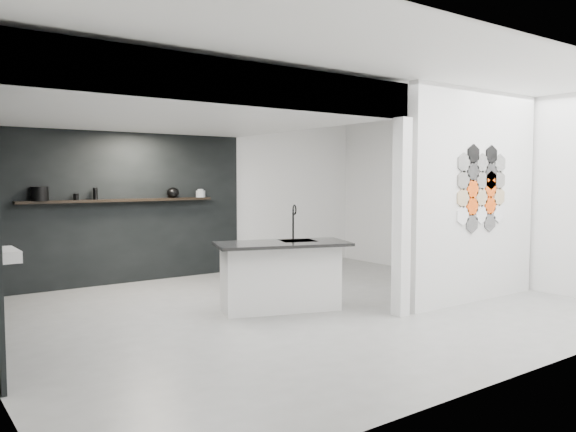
{
  "coord_description": "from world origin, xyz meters",
  "views": [
    {
      "loc": [
        -4.15,
        -5.58,
        1.65
      ],
      "look_at": [
        0.1,
        0.3,
        1.15
      ],
      "focal_mm": 35.0,
      "sensor_mm": 36.0,
      "label": 1
    }
  ],
  "objects_px": {
    "glass_bowl": "(201,194)",
    "glass_vase": "(201,193)",
    "kettle": "(173,193)",
    "bottle_dark": "(95,194)",
    "partition_panel": "(475,196)",
    "stockpot": "(39,194)",
    "utensil_cup": "(76,197)",
    "kitchen_island": "(281,275)"
  },
  "relations": [
    {
      "from": "glass_vase",
      "to": "partition_panel",
      "type": "bearing_deg",
      "value": -61.77
    },
    {
      "from": "glass_vase",
      "to": "utensil_cup",
      "type": "bearing_deg",
      "value": 180.0
    },
    {
      "from": "utensil_cup",
      "to": "kettle",
      "type": "bearing_deg",
      "value": 0.0
    },
    {
      "from": "partition_panel",
      "to": "bottle_dark",
      "type": "xyz_separation_m",
      "value": [
        -3.81,
        3.87,
        0.01
      ]
    },
    {
      "from": "kettle",
      "to": "glass_vase",
      "type": "bearing_deg",
      "value": 6.41
    },
    {
      "from": "kitchen_island",
      "to": "glass_vase",
      "type": "distance_m",
      "value": 2.98
    },
    {
      "from": "kettle",
      "to": "glass_vase",
      "type": "distance_m",
      "value": 0.5
    },
    {
      "from": "utensil_cup",
      "to": "kitchen_island",
      "type": "bearing_deg",
      "value": -59.06
    },
    {
      "from": "utensil_cup",
      "to": "glass_vase",
      "type": "bearing_deg",
      "value": 0.0
    },
    {
      "from": "glass_vase",
      "to": "utensil_cup",
      "type": "distance_m",
      "value": 2.02
    },
    {
      "from": "kitchen_island",
      "to": "bottle_dark",
      "type": "distance_m",
      "value": 3.28
    },
    {
      "from": "kitchen_island",
      "to": "glass_bowl",
      "type": "distance_m",
      "value": 2.98
    },
    {
      "from": "glass_bowl",
      "to": "bottle_dark",
      "type": "height_order",
      "value": "bottle_dark"
    },
    {
      "from": "glass_vase",
      "to": "kitchen_island",
      "type": "bearing_deg",
      "value": -96.81
    },
    {
      "from": "kitchen_island",
      "to": "kettle",
      "type": "xyz_separation_m",
      "value": [
        -0.16,
        2.81,
        0.96
      ]
    },
    {
      "from": "glass_vase",
      "to": "bottle_dark",
      "type": "height_order",
      "value": "bottle_dark"
    },
    {
      "from": "partition_panel",
      "to": "bottle_dark",
      "type": "height_order",
      "value": "partition_panel"
    },
    {
      "from": "stockpot",
      "to": "glass_bowl",
      "type": "bearing_deg",
      "value": 0.0
    },
    {
      "from": "stockpot",
      "to": "glass_vase",
      "type": "distance_m",
      "value": 2.52
    },
    {
      "from": "partition_panel",
      "to": "kettle",
      "type": "bearing_deg",
      "value": 123.64
    },
    {
      "from": "kettle",
      "to": "bottle_dark",
      "type": "bearing_deg",
      "value": -173.59
    },
    {
      "from": "kitchen_island",
      "to": "kettle",
      "type": "relative_size",
      "value": 8.92
    },
    {
      "from": "kitchen_island",
      "to": "partition_panel",
      "type": "bearing_deg",
      "value": -4.84
    },
    {
      "from": "partition_panel",
      "to": "kettle",
      "type": "height_order",
      "value": "partition_panel"
    },
    {
      "from": "utensil_cup",
      "to": "stockpot",
      "type": "bearing_deg",
      "value": 180.0
    },
    {
      "from": "kitchen_island",
      "to": "glass_vase",
      "type": "relative_size",
      "value": 12.9
    },
    {
      "from": "kettle",
      "to": "glass_vase",
      "type": "xyz_separation_m",
      "value": [
        0.5,
        0.0,
        -0.02
      ]
    },
    {
      "from": "partition_panel",
      "to": "bottle_dark",
      "type": "distance_m",
      "value": 5.43
    },
    {
      "from": "glass_vase",
      "to": "utensil_cup",
      "type": "relative_size",
      "value": 1.46
    },
    {
      "from": "glass_bowl",
      "to": "partition_panel",
      "type": "bearing_deg",
      "value": -61.77
    },
    {
      "from": "glass_bowl",
      "to": "glass_vase",
      "type": "xyz_separation_m",
      "value": [
        0.0,
        0.0,
        0.01
      ]
    },
    {
      "from": "kitchen_island",
      "to": "utensil_cup",
      "type": "height_order",
      "value": "utensil_cup"
    },
    {
      "from": "partition_panel",
      "to": "kettle",
      "type": "xyz_separation_m",
      "value": [
        -2.57,
        3.87,
        0.0
      ]
    },
    {
      "from": "stockpot",
      "to": "utensil_cup",
      "type": "distance_m",
      "value": 0.5
    },
    {
      "from": "kitchen_island",
      "to": "glass_vase",
      "type": "xyz_separation_m",
      "value": [
        0.34,
        2.81,
        0.95
      ]
    },
    {
      "from": "partition_panel",
      "to": "stockpot",
      "type": "height_order",
      "value": "partition_panel"
    },
    {
      "from": "stockpot",
      "to": "bottle_dark",
      "type": "xyz_separation_m",
      "value": [
        0.78,
        0.0,
        -0.01
      ]
    },
    {
      "from": "stockpot",
      "to": "kitchen_island",
      "type": "bearing_deg",
      "value": -52.15
    },
    {
      "from": "partition_panel",
      "to": "kitchen_island",
      "type": "bearing_deg",
      "value": 156.29
    },
    {
      "from": "partition_panel",
      "to": "stockpot",
      "type": "xyz_separation_m",
      "value": [
        -4.59,
        3.87,
        0.02
      ]
    },
    {
      "from": "kettle",
      "to": "utensil_cup",
      "type": "height_order",
      "value": "kettle"
    },
    {
      "from": "stockpot",
      "to": "glass_bowl",
      "type": "distance_m",
      "value": 2.52
    }
  ]
}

